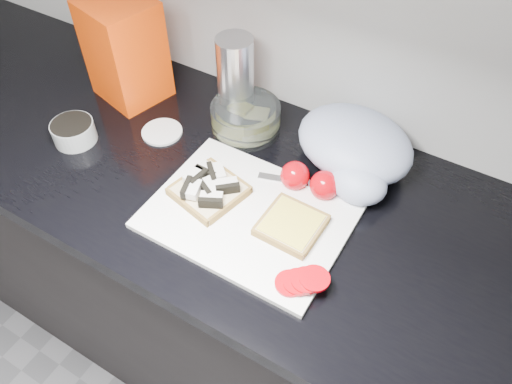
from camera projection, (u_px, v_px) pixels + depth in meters
The scene contains 14 objects.
base_cabinet at pixel (227, 283), 1.47m from camera, with size 3.50×0.60×0.86m, color black.
countertop at pixel (219, 178), 1.13m from camera, with size 3.50×0.64×0.04m, color black.
cutting_board at pixel (249, 216), 1.03m from camera, with size 0.40×0.30×0.01m, color white.
bread_left at pixel (209, 189), 1.05m from camera, with size 0.16×0.16×0.04m.
bread_right at pixel (291, 225), 0.99m from camera, with size 0.13×0.13×0.02m.
tomato_slices at pixel (302, 281), 0.90m from camera, with size 0.10×0.09×0.02m.
knife at pixel (326, 186), 1.07m from camera, with size 0.23×0.09×0.01m.
seed_tub at pixel (73, 131), 1.17m from camera, with size 0.10×0.10×0.05m.
tub_lid at pixel (162, 132), 1.20m from camera, with size 0.10×0.10×0.01m, color silver.
glass_bowl at pixel (246, 118), 1.19m from camera, with size 0.17×0.17×0.07m.
bread_bag at pixel (125, 50), 1.22m from camera, with size 0.16×0.15×0.25m, color #FA2704.
steel_canister at pixel (236, 78), 1.18m from camera, with size 0.09×0.09×0.21m, color silver.
grocery_bag at pixel (355, 148), 1.09m from camera, with size 0.31×0.29×0.12m.
whole_tomatoes at pixel (310, 180), 1.06m from camera, with size 0.13×0.07×0.06m.
Camera 1 is at (0.47, 0.57, 1.70)m, focal length 35.00 mm.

